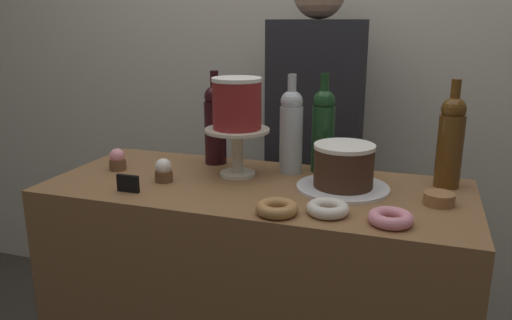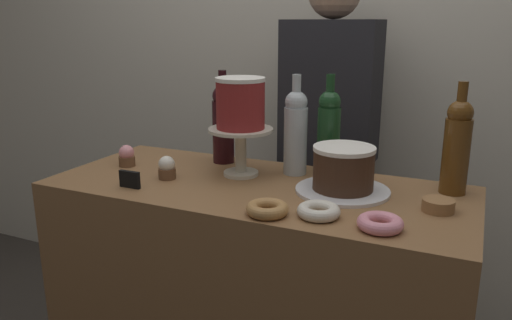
{
  "view_description": "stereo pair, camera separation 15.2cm",
  "coord_description": "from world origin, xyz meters",
  "px_view_note": "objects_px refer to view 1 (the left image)",
  "views": [
    {
      "loc": [
        0.47,
        -1.39,
        1.39
      ],
      "look_at": [
        0.0,
        0.0,
        0.99
      ],
      "focal_mm": 35.31,
      "sensor_mm": 36.0,
      "label": 1
    },
    {
      "loc": [
        0.61,
        -1.34,
        1.39
      ],
      "look_at": [
        0.0,
        0.0,
        0.99
      ],
      "focal_mm": 35.31,
      "sensor_mm": 36.0,
      "label": 2
    }
  ],
  "objects_px": {
    "cake_stand_pedestal": "(237,144)",
    "donut_pink": "(391,218)",
    "white_layer_cake": "(237,103)",
    "wine_bottle_amber": "(451,140)",
    "donut_maple": "(277,208)",
    "barista_figure": "(314,161)",
    "wine_bottle_green": "(323,129)",
    "price_sign_chalkboard": "(128,183)",
    "wine_bottle_dark_red": "(215,123)",
    "wine_bottle_clear": "(291,130)",
    "chocolate_round_cake": "(344,165)",
    "cupcake_strawberry": "(117,160)",
    "cookie_stack": "(439,199)",
    "cupcake_vanilla": "(164,171)",
    "donut_sugar": "(328,208)"
  },
  "relations": [
    {
      "from": "cupcake_vanilla",
      "to": "price_sign_chalkboard",
      "type": "height_order",
      "value": "cupcake_vanilla"
    },
    {
      "from": "chocolate_round_cake",
      "to": "cupcake_strawberry",
      "type": "bearing_deg",
      "value": -177.11
    },
    {
      "from": "chocolate_round_cake",
      "to": "wine_bottle_amber",
      "type": "relative_size",
      "value": 0.55
    },
    {
      "from": "wine_bottle_green",
      "to": "price_sign_chalkboard",
      "type": "height_order",
      "value": "wine_bottle_green"
    },
    {
      "from": "cupcake_vanilla",
      "to": "barista_figure",
      "type": "height_order",
      "value": "barista_figure"
    },
    {
      "from": "wine_bottle_green",
      "to": "cupcake_strawberry",
      "type": "distance_m",
      "value": 0.7
    },
    {
      "from": "cake_stand_pedestal",
      "to": "wine_bottle_clear",
      "type": "bearing_deg",
      "value": 30.29
    },
    {
      "from": "cupcake_strawberry",
      "to": "donut_maple",
      "type": "relative_size",
      "value": 0.66
    },
    {
      "from": "donut_sugar",
      "to": "cake_stand_pedestal",
      "type": "bearing_deg",
      "value": 144.36
    },
    {
      "from": "wine_bottle_clear",
      "to": "cake_stand_pedestal",
      "type": "bearing_deg",
      "value": -149.71
    },
    {
      "from": "price_sign_chalkboard",
      "to": "barista_figure",
      "type": "relative_size",
      "value": 0.04
    },
    {
      "from": "cupcake_vanilla",
      "to": "price_sign_chalkboard",
      "type": "bearing_deg",
      "value": -112.0
    },
    {
      "from": "wine_bottle_clear",
      "to": "white_layer_cake",
      "type": "bearing_deg",
      "value": -149.71
    },
    {
      "from": "wine_bottle_clear",
      "to": "cookie_stack",
      "type": "bearing_deg",
      "value": -20.12
    },
    {
      "from": "wine_bottle_dark_red",
      "to": "wine_bottle_clear",
      "type": "bearing_deg",
      "value": -5.5
    },
    {
      "from": "wine_bottle_green",
      "to": "price_sign_chalkboard",
      "type": "bearing_deg",
      "value": -141.26
    },
    {
      "from": "cake_stand_pedestal",
      "to": "cupcake_strawberry",
      "type": "bearing_deg",
      "value": -170.5
    },
    {
      "from": "donut_sugar",
      "to": "chocolate_round_cake",
      "type": "bearing_deg",
      "value": 88.82
    },
    {
      "from": "white_layer_cake",
      "to": "cupcake_vanilla",
      "type": "bearing_deg",
      "value": -146.0
    },
    {
      "from": "donut_pink",
      "to": "wine_bottle_green",
      "type": "bearing_deg",
      "value": 122.16
    },
    {
      "from": "wine_bottle_clear",
      "to": "barista_figure",
      "type": "distance_m",
      "value": 0.46
    },
    {
      "from": "wine_bottle_dark_red",
      "to": "barista_figure",
      "type": "bearing_deg",
      "value": 54.6
    },
    {
      "from": "donut_maple",
      "to": "barista_figure",
      "type": "bearing_deg",
      "value": 95.09
    },
    {
      "from": "cake_stand_pedestal",
      "to": "donut_pink",
      "type": "relative_size",
      "value": 1.85
    },
    {
      "from": "wine_bottle_amber",
      "to": "cookie_stack",
      "type": "distance_m",
      "value": 0.22
    },
    {
      "from": "cupcake_strawberry",
      "to": "donut_sugar",
      "type": "distance_m",
      "value": 0.77
    },
    {
      "from": "donut_sugar",
      "to": "wine_bottle_green",
      "type": "bearing_deg",
      "value": 103.64
    },
    {
      "from": "wine_bottle_green",
      "to": "cupcake_strawberry",
      "type": "height_order",
      "value": "wine_bottle_green"
    },
    {
      "from": "white_layer_cake",
      "to": "price_sign_chalkboard",
      "type": "distance_m",
      "value": 0.41
    },
    {
      "from": "wine_bottle_green",
      "to": "donut_maple",
      "type": "bearing_deg",
      "value": -94.26
    },
    {
      "from": "price_sign_chalkboard",
      "to": "donut_sugar",
      "type": "bearing_deg",
      "value": 1.02
    },
    {
      "from": "wine_bottle_green",
      "to": "wine_bottle_clear",
      "type": "bearing_deg",
      "value": -151.53
    },
    {
      "from": "cake_stand_pedestal",
      "to": "wine_bottle_clear",
      "type": "height_order",
      "value": "wine_bottle_clear"
    },
    {
      "from": "white_layer_cake",
      "to": "barista_figure",
      "type": "bearing_deg",
      "value": 73.66
    },
    {
      "from": "cupcake_vanilla",
      "to": "wine_bottle_clear",
      "type": "bearing_deg",
      "value": 32.41
    },
    {
      "from": "cupcake_strawberry",
      "to": "cookie_stack",
      "type": "bearing_deg",
      "value": -0.67
    },
    {
      "from": "donut_sugar",
      "to": "cupcake_strawberry",
      "type": "bearing_deg",
      "value": 166.66
    },
    {
      "from": "donut_sugar",
      "to": "barista_figure",
      "type": "distance_m",
      "value": 0.78
    },
    {
      "from": "wine_bottle_amber",
      "to": "cake_stand_pedestal",
      "type": "bearing_deg",
      "value": -171.3
    },
    {
      "from": "wine_bottle_amber",
      "to": "barista_figure",
      "type": "relative_size",
      "value": 0.2
    },
    {
      "from": "donut_maple",
      "to": "cookie_stack",
      "type": "bearing_deg",
      "value": 27.25
    },
    {
      "from": "white_layer_cake",
      "to": "wine_bottle_amber",
      "type": "relative_size",
      "value": 0.5
    },
    {
      "from": "donut_maple",
      "to": "price_sign_chalkboard",
      "type": "relative_size",
      "value": 1.6
    },
    {
      "from": "chocolate_round_cake",
      "to": "wine_bottle_amber",
      "type": "xyz_separation_m",
      "value": [
        0.29,
        0.13,
        0.07
      ]
    },
    {
      "from": "donut_sugar",
      "to": "barista_figure",
      "type": "xyz_separation_m",
      "value": [
        -0.2,
        0.75,
        -0.08
      ]
    },
    {
      "from": "cake_stand_pedestal",
      "to": "cupcake_vanilla",
      "type": "relative_size",
      "value": 2.79
    },
    {
      "from": "barista_figure",
      "to": "cake_stand_pedestal",
      "type": "bearing_deg",
      "value": -106.34
    },
    {
      "from": "wine_bottle_green",
      "to": "chocolate_round_cake",
      "type": "bearing_deg",
      "value": -60.15
    },
    {
      "from": "wine_bottle_clear",
      "to": "wine_bottle_amber",
      "type": "xyz_separation_m",
      "value": [
        0.49,
        0.01,
        0.0
      ]
    },
    {
      "from": "chocolate_round_cake",
      "to": "wine_bottle_amber",
      "type": "distance_m",
      "value": 0.33
    }
  ]
}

